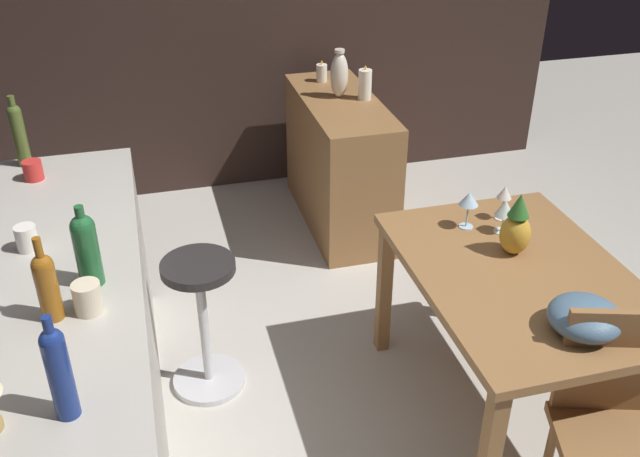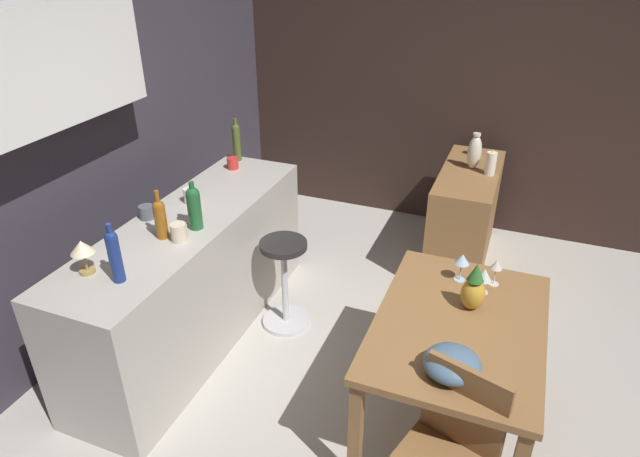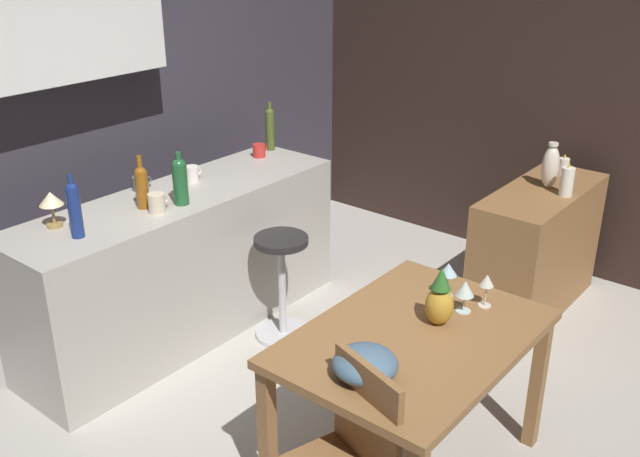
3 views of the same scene
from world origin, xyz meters
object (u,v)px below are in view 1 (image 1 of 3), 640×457
Objects in this scene: pineapple_centerpiece at (516,228)px; cup_white at (27,238)px; cup_cream at (88,298)px; pillar_candle_tall at (322,73)px; dining_table at (519,292)px; vase_ceramic_ivory at (339,75)px; wine_bottle_green at (86,247)px; cup_red at (33,170)px; bar_stool at (204,321)px; wine_glass_center at (469,200)px; sideboard_cabinet at (340,162)px; wine_bottle_cobalt at (59,370)px; wine_bottle_olive at (19,132)px; wine_glass_left at (505,194)px; wine_glass_right at (505,209)px; fruit_bowl at (585,317)px; wine_bottle_amber at (47,284)px; pillar_candle_short at (365,84)px; chair_near_window at (614,424)px.

pineapple_centerpiece reaches higher than cup_white.
pillar_candle_tall is at bearing -31.87° from cup_cream.
vase_ceramic_ivory is (1.88, 0.21, 0.31)m from dining_table.
wine_bottle_green is 0.94m from cup_red.
wine_glass_center is at bearing -96.32° from bar_stool.
bar_stool is 0.88m from wine_bottle_green.
wine_bottle_cobalt is at bearing 148.00° from sideboard_cabinet.
wine_bottle_olive reaches higher than cup_cream.
wine_glass_left reaches higher than bar_stool.
cup_white is (-1.42, 1.63, 0.54)m from sideboard_cabinet.
pineapple_centerpiece is at bearing -89.14° from wine_bottle_green.
bar_stool is at bearing 80.91° from wine_glass_right.
fruit_bowl reaches higher than bar_stool.
cup_white is at bearing 131.01° from sideboard_cabinet.
wine_bottle_olive is at bearing 8.64° from wine_bottle_amber.
bar_stool is 1.44m from wine_glass_left.
cup_red is (0.61, 0.02, -0.01)m from cup_white.
wine_bottle_cobalt reaches higher than pillar_candle_short.
sideboard_cabinet is 8.15× the size of pillar_candle_tall.
bar_stool is at bearing 138.24° from pillar_candle_short.
cup_white is (0.45, 0.22, -0.00)m from cup_cream.
sideboard_cabinet is 6.49× the size of wine_glass_center.
bar_stool is 1.28m from wine_glass_center.
wine_bottle_amber is 1.47× the size of pillar_candle_short.
sideboard_cabinet is 0.52m from pillar_candle_short.
pillar_candle_short is at bearing -71.28° from wine_bottle_olive.
pillar_candle_short reaches higher than cup_red.
wine_bottle_green is at bearing 96.33° from wine_glass_right.
wine_bottle_olive reaches higher than wine_glass_left.
wine_bottle_cobalt is 2.82m from pillar_candle_short.
wine_bottle_cobalt is (-1.02, 0.44, 0.70)m from bar_stool.
wine_bottle_cobalt is (-0.92, 1.79, 0.19)m from wine_glass_left.
wine_bottle_cobalt reaches higher than cup_cream.
wine_glass_left is at bearing -7.22° from fruit_bowl.
wine_bottle_olive is (0.80, 1.85, 0.19)m from wine_glass_center.
chair_near_window is at bearing -129.72° from cup_red.
pillar_candle_short is at bearing -41.79° from wine_bottle_amber.
wine_bottle_amber reaches higher than cup_cream.
bar_stool is 1.40m from wine_glass_right.
vase_ceramic_ivory reaches higher than pillar_candle_short.
pineapple_centerpiece is at bearing -12.92° from dining_table.
dining_table is 6.99× the size of wine_glass_center.
wine_bottle_amber is (0.54, 1.80, 0.55)m from chair_near_window.
fruit_bowl is at bearing 178.49° from pineapple_centerpiece.
dining_table is 1.36m from bar_stool.
wine_bottle_cobalt reaches higher than wine_bottle_amber.
bar_stool is 2.60× the size of fruit_bowl.
wine_bottle_cobalt is at bearing 174.75° from wine_bottle_green.
sideboard_cabinet is at bearing -63.97° from cup_red.
wine_bottle_amber reaches higher than chair_near_window.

